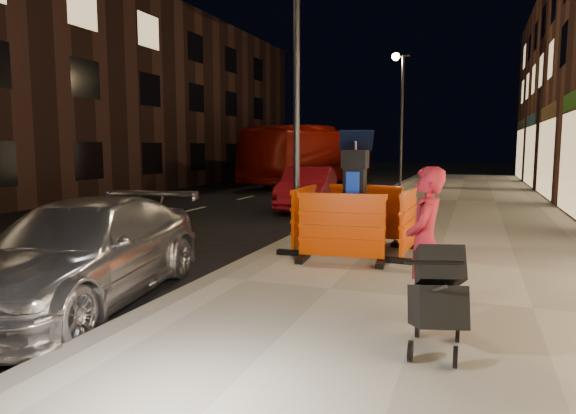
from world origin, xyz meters
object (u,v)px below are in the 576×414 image
(barrier_back, at_px, (365,214))
(stroller, at_px, (437,301))
(barrier_front, at_px, (341,228))
(barrier_bldgside, at_px, (408,223))
(car_silver, at_px, (85,301))
(car_red, at_px, (308,209))
(man, at_px, (425,243))
(barrier_kerbside, at_px, (304,218))
(parking_kiosk, at_px, (355,195))
(bus_doubledecker, at_px, (313,184))

(barrier_back, height_order, stroller, barrier_back)
(barrier_front, bearing_deg, barrier_bldgside, 40.13)
(car_silver, xyz_separation_m, car_red, (-0.24, 10.48, 0.00))
(car_silver, bearing_deg, man, -4.44)
(barrier_kerbside, xyz_separation_m, stroller, (2.66, -4.17, -0.10))
(barrier_back, distance_m, car_silver, 5.46)
(stroller, bearing_deg, parking_kiosk, 96.75)
(barrier_bldgside, bearing_deg, bus_doubledecker, 24.29)
(barrier_kerbside, distance_m, bus_doubledecker, 18.51)
(barrier_front, relative_size, bus_doubledecker, 0.13)
(parking_kiosk, relative_size, car_silver, 0.45)
(barrier_back, bearing_deg, barrier_kerbside, -131.87)
(parking_kiosk, height_order, barrier_back, parking_kiosk)
(barrier_kerbside, relative_size, car_silver, 0.32)
(barrier_front, bearing_deg, stroller, -66.85)
(barrier_bldgside, bearing_deg, car_silver, 136.45)
(car_red, bearing_deg, bus_doubledecker, 98.14)
(barrier_front, xyz_separation_m, car_red, (-3.05, 7.76, -0.72))
(man, height_order, stroller, man)
(barrier_kerbside, distance_m, car_red, 7.16)
(barrier_bldgside, bearing_deg, barrier_back, 47.13)
(barrier_front, relative_size, car_silver, 0.32)
(car_silver, bearing_deg, barrier_kerbside, 53.38)
(barrier_kerbside, bearing_deg, barrier_bldgside, -91.87)
(car_red, distance_m, stroller, 11.99)
(car_silver, height_order, car_red, car_red)
(barrier_front, height_order, stroller, barrier_front)
(barrier_front, relative_size, man, 0.87)
(barrier_kerbside, distance_m, stroller, 4.95)
(barrier_back, xyz_separation_m, barrier_bldgside, (0.95, -0.95, 0.00))
(car_silver, xyz_separation_m, man, (4.32, 0.40, 0.99))
(car_red, xyz_separation_m, stroller, (4.77, -10.98, 0.62))
(barrier_bldgside, distance_m, car_silver, 5.31)
(man, bearing_deg, barrier_bldgside, -165.81)
(barrier_kerbside, bearing_deg, stroller, -149.30)
(barrier_front, relative_size, barrier_back, 1.00)
(barrier_front, height_order, man, man)
(parking_kiosk, bearing_deg, barrier_front, -89.87)
(barrier_front, distance_m, barrier_bldgside, 1.34)
(car_silver, distance_m, car_red, 10.49)
(barrier_back, relative_size, car_silver, 0.32)
(barrier_back, distance_m, stroller, 5.40)
(car_silver, distance_m, bus_doubledecker, 21.67)
(barrier_kerbside, height_order, bus_doubledecker, bus_doubledecker)
(car_silver, distance_m, stroller, 4.59)
(man, bearing_deg, barrier_front, -142.47)
(car_silver, bearing_deg, stroller, -16.03)
(barrier_back, relative_size, man, 0.87)
(car_silver, height_order, stroller, stroller)
(parking_kiosk, xyz_separation_m, barrier_kerbside, (-0.95, 0.00, -0.45))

